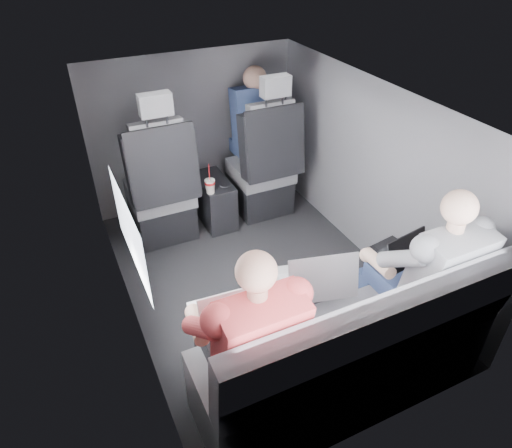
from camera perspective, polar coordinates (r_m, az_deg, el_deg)
name	(u,v)px	position (r m, az deg, el deg)	size (l,w,h in m)	color
floor	(259,280)	(3.39, 0.35, -7.04)	(2.60, 2.60, 0.00)	black
ceiling	(260,102)	(2.69, 0.45, 15.01)	(2.60, 2.60, 0.00)	#B2B2AD
panel_left	(121,237)	(2.78, -16.57, -1.62)	(0.02, 2.60, 1.35)	#56565B
panel_right	(371,174)	(3.42, 14.18, 6.03)	(0.02, 2.60, 1.35)	#56565B
panel_front	(194,131)	(4.07, -7.76, 11.43)	(1.80, 0.02, 1.35)	#56565B
panel_back	(387,343)	(2.16, 16.04, -14.06)	(1.80, 0.02, 1.35)	#56565B
side_window	(129,232)	(2.41, -15.55, -0.99)	(0.02, 0.75, 0.42)	white
seatbelt	(274,135)	(3.64, 2.23, 11.03)	(0.05, 0.01, 0.65)	black
front_seat_left	(162,194)	(3.69, -11.71, 3.65)	(0.52, 0.58, 1.26)	black
front_seat_right	(264,171)	(3.95, 0.97, 6.60)	(0.52, 0.58, 1.26)	black
center_console	(214,201)	(3.93, -5.23, 2.92)	(0.24, 0.48, 0.41)	black
rear_bench	(346,358)	(2.54, 11.25, -16.08)	(1.60, 0.57, 0.92)	slate
soda_cup	(210,186)	(3.62, -5.77, 4.78)	(0.08, 0.08, 0.25)	white
laptop_white	(224,311)	(2.28, -4.01, -10.79)	(0.31, 0.30, 0.22)	silver
laptop_silver	(312,279)	(2.46, 7.05, -6.85)	(0.42, 0.41, 0.26)	#B3B4B8
laptop_black	(395,253)	(2.74, 16.97, -3.45)	(0.33, 0.31, 0.22)	black
passenger_rear_left	(247,339)	(2.17, -1.18, -14.18)	(0.48, 0.60, 1.19)	#333237
passenger_rear_right	(422,274)	(2.65, 20.06, -5.95)	(0.48, 0.61, 1.20)	navy
passenger_front_right	(255,122)	(4.03, -0.13, 12.66)	(0.39, 0.39, 0.79)	navy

